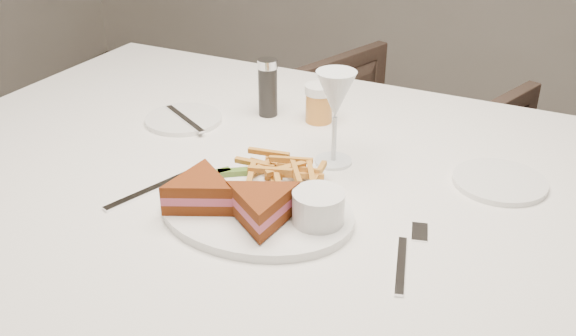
{
  "coord_description": "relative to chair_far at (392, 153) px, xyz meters",
  "views": [
    {
      "loc": [
        0.15,
        -0.79,
        1.3
      ],
      "look_at": [
        -0.21,
        0.07,
        0.8
      ],
      "focal_mm": 40.0,
      "sensor_mm": 36.0,
      "label": 1
    }
  ],
  "objects": [
    {
      "name": "chair_far",
      "position": [
        0.0,
        0.0,
        0.0
      ],
      "size": [
        0.83,
        0.81,
        0.67
      ],
      "primitive_type": "imported",
      "rotation": [
        0.0,
        0.0,
        2.75
      ],
      "color": "#48362C",
      "rests_on": "ground"
    },
    {
      "name": "table_setting",
      "position": [
        0.04,
        -1.03,
        0.45
      ],
      "size": [
        0.8,
        0.62,
        0.18
      ],
      "color": "white",
      "rests_on": "table"
    }
  ]
}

